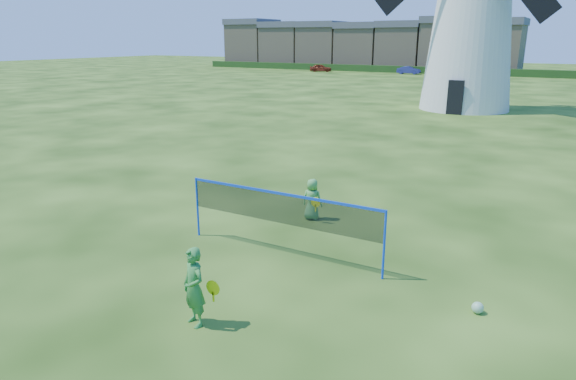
# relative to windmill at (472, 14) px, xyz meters

# --- Properties ---
(ground) EXTENTS (220.00, 220.00, 0.00)m
(ground) POSITION_rel_windmill_xyz_m (1.34, -28.72, -6.53)
(ground) COLOR black
(ground) RESTS_ON ground
(windmill) EXTENTS (12.48, 6.21, 18.23)m
(windmill) POSITION_rel_windmill_xyz_m (0.00, 0.00, 0.00)
(windmill) COLOR white
(windmill) RESTS_ON ground
(badminton_net) EXTENTS (5.05, 0.05, 1.55)m
(badminton_net) POSITION_rel_windmill_xyz_m (1.58, -28.60, -5.40)
(badminton_net) COLOR blue
(badminton_net) RESTS_ON ground
(player_girl) EXTENTS (0.73, 0.52, 1.47)m
(player_girl) POSITION_rel_windmill_xyz_m (1.78, -31.96, -5.80)
(player_girl) COLOR #358438
(player_girl) RESTS_ON ground
(player_boy) EXTENTS (0.66, 0.44, 1.18)m
(player_boy) POSITION_rel_windmill_xyz_m (1.08, -26.05, -5.95)
(player_boy) COLOR #53A24E
(player_boy) RESTS_ON ground
(play_ball) EXTENTS (0.22, 0.22, 0.22)m
(play_ball) POSITION_rel_windmill_xyz_m (6.10, -29.05, -6.42)
(play_ball) COLOR green
(play_ball) RESTS_ON ground
(terraced_houses) EXTENTS (50.19, 8.40, 8.31)m
(terraced_houses) POSITION_rel_windmill_xyz_m (-25.89, 43.28, -2.59)
(terraced_houses) COLOR tan
(terraced_houses) RESTS_ON ground
(hedge) EXTENTS (62.00, 0.80, 1.00)m
(hedge) POSITION_rel_windmill_xyz_m (-20.66, 37.28, -6.03)
(hedge) COLOR #193814
(hedge) RESTS_ON ground
(car_left) EXTENTS (3.61, 2.45, 1.14)m
(car_left) POSITION_rel_windmill_xyz_m (-28.02, 33.49, -5.96)
(car_left) COLOR maroon
(car_left) RESTS_ON ground
(car_right) EXTENTS (3.35, 1.27, 1.09)m
(car_right) POSITION_rel_windmill_xyz_m (-14.64, 35.07, -5.99)
(car_right) COLOR navy
(car_right) RESTS_ON ground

